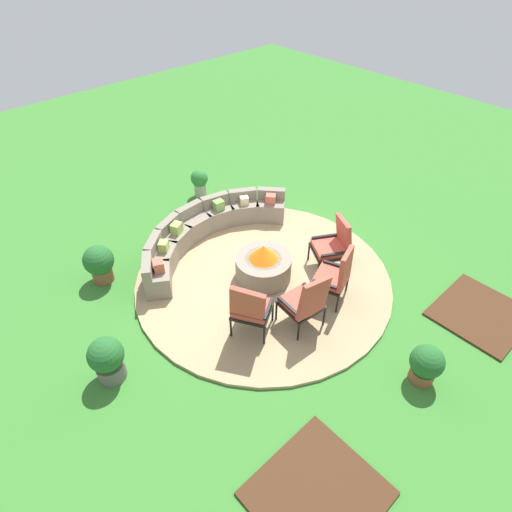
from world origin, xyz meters
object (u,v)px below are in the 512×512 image
object	(u,v)px
lounge_chair_front_left	(250,308)
lounge_chair_back_right	(334,244)
lounge_chair_front_right	(306,302)
lounge_chair_back_left	(336,275)
curved_stone_bench	(205,230)
fire_pit	(263,265)
potted_plant_1	(426,364)
potted_plant_3	(99,263)
potted_plant_0	(200,181)
potted_plant_2	(107,359)

from	to	relation	value
lounge_chair_front_left	lounge_chair_back_right	distance (m)	2.25
lounge_chair_front_right	lounge_chair_back_left	distance (m)	0.85
curved_stone_bench	lounge_chair_front_left	world-z (taller)	lounge_chair_front_left
fire_pit	potted_plant_1	world-z (taller)	fire_pit
curved_stone_bench	potted_plant_3	xyz separation A→B (m)	(-2.10, 0.44, 0.08)
curved_stone_bench	potted_plant_3	size ratio (longest dim) A/B	4.90
lounge_chair_back_right	potted_plant_0	size ratio (longest dim) A/B	1.60
potted_plant_2	lounge_chair_back_right	bearing A→B (deg)	-8.81
lounge_chair_back_left	curved_stone_bench	bearing A→B (deg)	81.48
potted_plant_1	lounge_chair_front_left	bearing A→B (deg)	118.83
potted_plant_1	curved_stone_bench	bearing A→B (deg)	94.13
lounge_chair_front_right	potted_plant_0	bearing A→B (deg)	80.50
lounge_chair_front_right	potted_plant_0	world-z (taller)	lounge_chair_front_right
potted_plant_1	potted_plant_3	xyz separation A→B (m)	(-2.45, 5.23, 0.06)
fire_pit	lounge_chair_back_left	distance (m)	1.38
lounge_chair_back_left	potted_plant_0	world-z (taller)	lounge_chair_back_left
potted_plant_1	potted_plant_3	bearing A→B (deg)	115.08
curved_stone_bench	lounge_chair_back_right	distance (m)	2.62
fire_pit	potted_plant_1	xyz separation A→B (m)	(0.23, -3.19, 0.01)
potted_plant_0	potted_plant_2	size ratio (longest dim) A/B	0.87
lounge_chair_back_left	potted_plant_3	world-z (taller)	lounge_chair_back_left
lounge_chair_front_right	potted_plant_2	size ratio (longest dim) A/B	1.46
potted_plant_2	lounge_chair_front_right	bearing A→B (deg)	-24.99
curved_stone_bench	lounge_chair_front_left	size ratio (longest dim) A/B	3.25
lounge_chair_back_left	potted_plant_3	distance (m)	4.28
lounge_chair_front_left	curved_stone_bench	bearing A→B (deg)	127.71
lounge_chair_front_right	potted_plant_1	world-z (taller)	lounge_chair_front_right
lounge_chair_back_left	potted_plant_2	bearing A→B (deg)	140.12
lounge_chair_front_right	lounge_chair_back_left	bearing A→B (deg)	11.04
potted_plant_0	fire_pit	bearing A→B (deg)	-106.45
potted_plant_1	lounge_chair_back_left	bearing A→B (deg)	81.47
lounge_chair_back_left	potted_plant_1	world-z (taller)	lounge_chair_back_left
lounge_chair_back_right	potted_plant_3	world-z (taller)	lounge_chair_back_right
fire_pit	lounge_chair_front_left	distance (m)	1.38
lounge_chair_front_left	potted_plant_2	distance (m)	2.23
lounge_chair_back_right	potted_plant_2	xyz separation A→B (m)	(-4.31, 0.67, -0.19)
lounge_chair_back_left	lounge_chair_back_right	size ratio (longest dim) A/B	1.02
lounge_chair_front_left	potted_plant_1	xyz separation A→B (m)	(1.30, -2.37, -0.28)
lounge_chair_back_left	lounge_chair_front_right	bearing A→B (deg)	163.64
potted_plant_3	potted_plant_1	bearing A→B (deg)	-64.92
potted_plant_2	potted_plant_3	distance (m)	2.24
lounge_chair_front_right	potted_plant_3	distance (m)	3.85
fire_pit	potted_plant_2	xyz separation A→B (m)	(-3.14, -0.01, 0.07)
curved_stone_bench	lounge_chair_back_right	world-z (taller)	lounge_chair_back_right
fire_pit	lounge_chair_back_left	world-z (taller)	lounge_chair_back_left
lounge_chair_front_left	lounge_chair_front_right	world-z (taller)	lounge_chair_front_left
lounge_chair_front_right	potted_plant_3	world-z (taller)	lounge_chair_front_right
potted_plant_1	potted_plant_2	world-z (taller)	potted_plant_2
potted_plant_2	potted_plant_3	size ratio (longest dim) A/B	1.02
fire_pit	lounge_chair_front_left	xyz separation A→B (m)	(-1.07, -0.83, 0.29)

